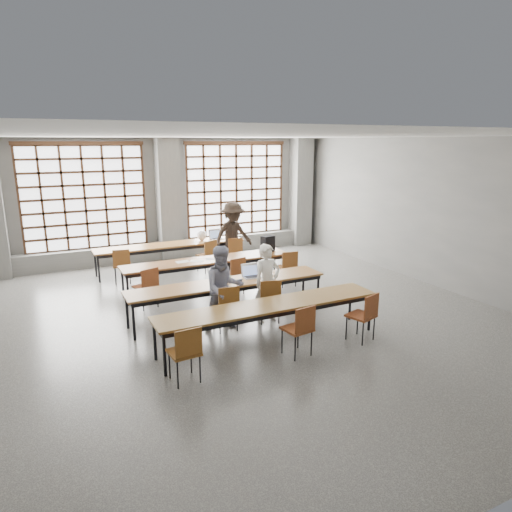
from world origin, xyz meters
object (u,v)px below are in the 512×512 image
at_px(chair_mid_centre, 235,272).
at_px(chair_near_mid, 300,326).
at_px(chair_mid_left, 147,284).
at_px(laptop_front, 251,274).
at_px(mouse, 272,275).
at_px(chair_back_right, 235,250).
at_px(student_female, 224,288).
at_px(laptop_back, 216,236).
at_px(chair_near_right, 365,312).
at_px(plastic_bag, 202,235).
at_px(chair_near_left, 186,349).
at_px(chair_mid_right, 288,265).
at_px(chair_front_left, 227,303).
at_px(green_box, 224,279).
at_px(phone, 239,281).
at_px(desk_row_b, 208,262).
at_px(chair_front_right, 269,296).
at_px(desk_row_a, 171,246).
at_px(student_back, 233,235).
at_px(desk_row_d, 270,308).
at_px(desk_row_c, 228,285).
at_px(backpack, 268,244).
at_px(chair_back_mid, 208,253).
at_px(student_male, 267,283).
at_px(chair_back_left, 122,262).
at_px(red_pouch, 184,349).

xyz_separation_m(chair_mid_centre, chair_near_mid, (-0.31, -3.29, 0.00)).
xyz_separation_m(chair_mid_left, laptop_front, (1.87, -1.08, 0.25)).
height_order(laptop_front, mouse, laptop_front).
xyz_separation_m(chair_back_right, student_female, (-1.82, -3.67, 0.25)).
xyz_separation_m(laptop_front, laptop_back, (0.72, 3.80, 0.00)).
distance_m(chair_mid_centre, chair_near_right, 3.44).
bearing_deg(plastic_bag, chair_near_left, -111.81).
xyz_separation_m(chair_mid_right, chair_front_left, (-2.35, -1.81, 0.00)).
bearing_deg(green_box, plastic_bag, 76.79).
bearing_deg(chair_front_left, phone, 47.70).
xyz_separation_m(desk_row_b, chair_front_right, (0.33, -2.44, -0.13)).
xyz_separation_m(desk_row_a, student_back, (1.60, -0.50, 0.24)).
bearing_deg(laptop_front, mouse, -18.09).
bearing_deg(chair_mid_centre, desk_row_d, -101.08).
height_order(desk_row_d, chair_mid_centre, chair_mid_centre).
bearing_deg(chair_mid_centre, chair_front_left, -118.10).
bearing_deg(chair_mid_right, chair_back_right, 104.80).
bearing_deg(green_box, chair_front_right, -48.28).
bearing_deg(desk_row_d, chair_near_left, -159.64).
height_order(laptop_front, phone, laptop_front).
xyz_separation_m(chair_mid_right, student_back, (-0.51, 2.11, 0.37)).
distance_m(student_female, laptop_front, 1.05).
height_order(desk_row_c, laptop_back, laptop_back).
relative_size(chair_mid_centre, mouse, 8.98).
distance_m(student_female, mouse, 1.34).
distance_m(chair_near_mid, backpack, 4.26).
relative_size(chair_back_mid, student_female, 0.56).
bearing_deg(desk_row_c, student_back, 65.06).
distance_m(chair_mid_left, student_male, 2.57).
bearing_deg(chair_near_left, student_back, 60.30).
bearing_deg(chair_near_mid, desk_row_d, 108.58).
xyz_separation_m(phone, plastic_bag, (0.65, 3.95, 0.14)).
bearing_deg(chair_front_left, chair_near_right, -36.79).
relative_size(chair_near_mid, mouse, 8.98).
height_order(student_male, student_female, student_female).
bearing_deg(student_female, chair_back_left, 113.94).
distance_m(green_box, phone, 0.29).
bearing_deg(chair_near_right, desk_row_c, 128.44).
bearing_deg(red_pouch, chair_near_left, -86.32).
bearing_deg(chair_back_mid, laptop_front, -93.82).
bearing_deg(green_box, student_female, -113.32).
bearing_deg(chair_mid_right, mouse, -132.24).
height_order(desk_row_b, plastic_bag, plastic_bag).
bearing_deg(laptop_back, laptop_front, -100.79).
xyz_separation_m(chair_back_mid, red_pouch, (-2.31, -5.20, -0.04)).
bearing_deg(desk_row_b, mouse, -69.22).
bearing_deg(student_female, chair_mid_left, 127.32).
height_order(desk_row_a, chair_mid_left, chair_mid_left).
distance_m(chair_near_right, plastic_bag, 6.02).
bearing_deg(red_pouch, chair_back_mid, 66.04).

